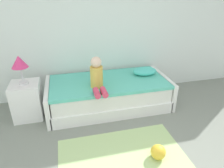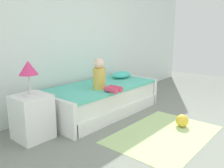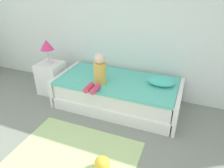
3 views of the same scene
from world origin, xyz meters
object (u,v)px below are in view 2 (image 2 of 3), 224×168
table_lamp (28,70)px  pillow (122,75)px  bed (101,99)px  nightstand (32,117)px  toy_ball (182,121)px  child_figure (101,77)px

table_lamp → pillow: 2.09m
bed → table_lamp: table_lamp is taller
nightstand → toy_ball: bearing=-39.2°
bed → nightstand: 1.35m
child_figure → toy_ball: size_ratio=2.68×
child_figure → pillow: bearing=19.3°
nightstand → toy_ball: (1.66, -1.36, -0.20)m
toy_ball → pillow: bearing=75.2°
nightstand → child_figure: (1.12, -0.22, 0.40)m
child_figure → table_lamp: bearing=168.9°
bed → toy_ball: 1.41m
nightstand → pillow: (2.05, 0.11, 0.26)m
nightstand → pillow: bearing=3.1°
nightstand → table_lamp: 0.64m
table_lamp → pillow: (2.05, 0.11, -0.37)m
bed → nightstand: bearing=-179.6°
child_figure → nightstand: bearing=168.9°
pillow → toy_ball: (-0.39, -1.47, -0.47)m
nightstand → pillow: 2.07m
toy_ball → bed: bearing=103.0°
nightstand → toy_ball: 2.16m
pillow → child_figure: bearing=-160.7°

